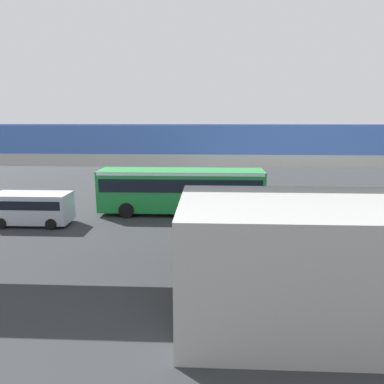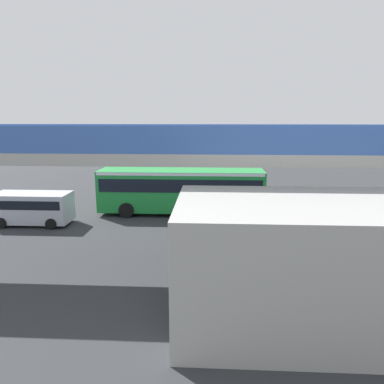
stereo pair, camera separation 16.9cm
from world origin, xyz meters
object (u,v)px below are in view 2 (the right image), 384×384
object	(u,v)px
parked_van	(33,206)
traffic_sign	(183,180)
bicycle_green	(314,221)
city_bus	(181,188)
bicycle_red	(345,221)

from	to	relation	value
parked_van	traffic_sign	bearing A→B (deg)	-146.60
parked_van	traffic_sign	distance (m)	11.01
bicycle_green	traffic_sign	bearing A→B (deg)	-33.03
bicycle_green	city_bus	bearing A→B (deg)	-17.48
city_bus	bicycle_green	xyz separation A→B (m)	(-8.61, 2.71, -1.51)
traffic_sign	parked_van	bearing A→B (deg)	33.40
parked_van	bicycle_green	distance (m)	17.93
city_bus	traffic_sign	bearing A→B (deg)	-87.52
traffic_sign	city_bus	bearing A→B (deg)	92.48
parked_van	city_bus	bearing A→B (deg)	-161.69
bicycle_red	traffic_sign	bearing A→B (deg)	-27.22
bicycle_green	bicycle_red	bearing A→B (deg)	-174.78
bicycle_red	traffic_sign	size ratio (longest dim) A/B	0.63
city_bus	traffic_sign	world-z (taller)	city_bus
traffic_sign	bicycle_red	bearing A→B (deg)	152.78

